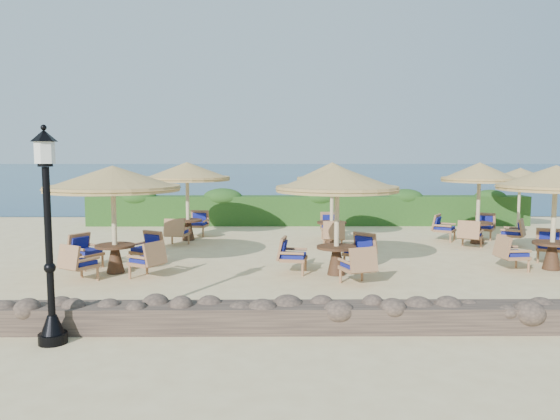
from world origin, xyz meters
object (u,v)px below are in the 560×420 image
Objects in this scene: extra_parasol at (520,174)px; cafe_set_4 at (332,185)px; cafe_set_1 at (337,195)px; lamp_post at (49,245)px; cafe_set_3 at (187,181)px; cafe_set_5 at (479,191)px; cafe_set_0 at (113,195)px; cafe_set_2 at (555,194)px.

extra_parasol is 0.85× the size of cafe_set_4.
cafe_set_1 is 4.70m from cafe_set_4.
lamp_post reaches higher than cafe_set_3.
lamp_post is 1.20× the size of cafe_set_5.
cafe_set_0 is at bearing -151.94° from extra_parasol.
cafe_set_0 is at bearing -178.39° from cafe_set_2.
cafe_set_3 is at bearing 78.95° from cafe_set_0.
cafe_set_0 is 11.00m from cafe_set_2.
cafe_set_2 is at bearing -25.39° from cafe_set_3.
cafe_set_0 is at bearing -157.84° from cafe_set_5.
cafe_set_1 is (5.45, -0.25, 0.02)m from cafe_set_0.
cafe_set_3 is at bearing 130.04° from cafe_set_1.
cafe_set_0 is at bearing 95.59° from lamp_post.
cafe_set_1 and cafe_set_4 have the same top height.
extra_parasol is 7.00m from cafe_set_2.
cafe_set_1 is (4.95, 4.78, 0.40)m from lamp_post.
cafe_set_5 is (10.07, 9.32, 0.17)m from lamp_post.
cafe_set_3 is 1.06× the size of cafe_set_5.
cafe_set_5 is (5.12, 4.55, -0.23)m from cafe_set_1.
cafe_set_1 is 1.06× the size of cafe_set_4.
cafe_set_4 is (4.82, -0.62, -0.13)m from cafe_set_3.
lamp_post is 1.00× the size of cafe_set_0.
cafe_set_2 is (10.99, 0.31, -0.01)m from cafe_set_0.
lamp_post reaches higher than cafe_set_0.
extra_parasol is 0.80× the size of cafe_set_1.
cafe_set_0 is 1.11× the size of cafe_set_1.
lamp_post reaches higher than extra_parasol.
cafe_set_2 and cafe_set_5 have the same top height.
lamp_post is 1.38× the size of extra_parasol.
cafe_set_3 is (-4.46, 5.30, 0.08)m from cafe_set_1.
cafe_set_2 and cafe_set_4 have the same top height.
extra_parasol is at bearing 43.60° from lamp_post.
extra_parasol is at bearing 46.66° from cafe_set_5.
extra_parasol is (12.60, 12.00, 0.62)m from lamp_post.
cafe_set_5 is (-0.43, 3.99, -0.21)m from cafe_set_2.
lamp_post is at bearing -84.41° from cafe_set_0.
cafe_set_0 is 1.15× the size of cafe_set_2.
extra_parasol is 10.52m from cafe_set_1.
cafe_set_4 is at bearing 37.41° from cafe_set_0.
cafe_set_0 is 1.17× the size of cafe_set_4.
extra_parasol is 3.71m from cafe_set_5.
cafe_set_0 and cafe_set_5 have the same top height.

